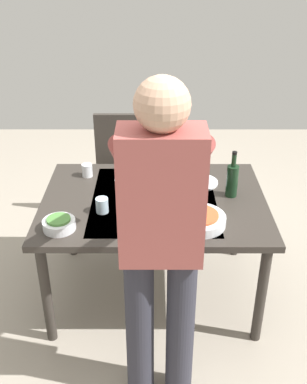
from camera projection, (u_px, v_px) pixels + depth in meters
name	position (u px, v px, depth m)	size (l,w,h in m)	color
ground_plane	(153.00, 290.00, 3.16)	(6.00, 6.00, 0.00)	#9E9384
dining_table	(153.00, 209.00, 2.84)	(1.37, 0.99, 0.72)	#332D28
chair_near	(120.00, 165.00, 3.67)	(0.40, 0.40, 0.91)	black
person_server	(160.00, 238.00, 2.03)	(0.42, 0.61, 1.69)	#2D2D38
wine_bottle	(232.00, 180.00, 2.80)	(0.07, 0.07, 0.30)	black
wine_glass_left	(120.00, 187.00, 2.73)	(0.07, 0.07, 0.15)	white
water_cup_near_left	(102.00, 205.00, 2.66)	(0.07, 0.07, 0.09)	silver
water_cup_near_right	(87.00, 170.00, 3.06)	(0.07, 0.07, 0.09)	silver
serving_bowl_pasta	(198.00, 219.00, 2.55)	(0.30, 0.30, 0.07)	silver
side_bowl_salad	(59.00, 224.00, 2.51)	(0.18, 0.18, 0.07)	silver
dinner_plate_near	(200.00, 182.00, 2.99)	(0.23, 0.23, 0.01)	silver
table_fork	(182.00, 200.00, 2.79)	(0.01, 0.18, 0.01)	silver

